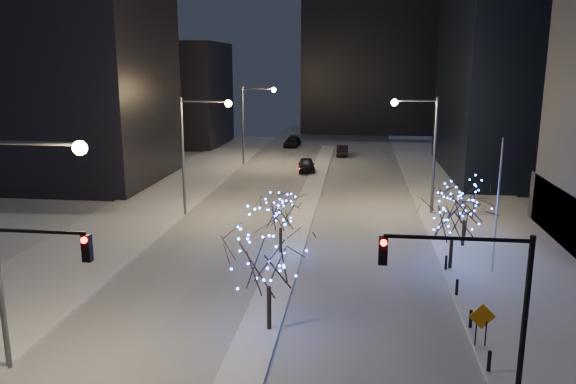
% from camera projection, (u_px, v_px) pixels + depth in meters
% --- Properties ---
extents(road, '(20.00, 130.00, 0.02)m').
position_uv_depth(road, '(309.00, 197.00, 54.69)').
color(road, '#AEB3BD').
rests_on(road, ground).
extents(median, '(2.00, 80.00, 0.15)m').
position_uv_depth(median, '(305.00, 209.00, 49.84)').
color(median, silver).
rests_on(median, ground).
extents(east_sidewalk, '(10.00, 90.00, 0.15)m').
position_uv_depth(east_sidewalk, '(509.00, 253.00, 38.36)').
color(east_sidewalk, silver).
rests_on(east_sidewalk, ground).
extents(west_sidewalk, '(8.00, 90.00, 0.15)m').
position_uv_depth(west_sidewalk, '(105.00, 237.00, 41.85)').
color(west_sidewalk, silver).
rests_on(west_sidewalk, ground).
extents(filler_west_near, '(22.00, 18.00, 24.00)m').
position_uv_depth(filler_west_near, '(55.00, 71.00, 60.23)').
color(filler_west_near, black).
rests_on(filler_west_near, ground).
extents(filler_west_far, '(18.00, 16.00, 16.00)m').
position_uv_depth(filler_west_far, '(167.00, 94.00, 89.90)').
color(filler_west_far, black).
rests_on(filler_west_far, ground).
extents(horizon_block, '(24.00, 14.00, 42.00)m').
position_uv_depth(horizon_block, '(369.00, 18.00, 104.45)').
color(horizon_block, black).
rests_on(horizon_block, ground).
extents(street_lamp_w_near, '(4.40, 0.56, 10.00)m').
position_uv_depth(street_lamp_w_near, '(17.00, 222.00, 22.39)').
color(street_lamp_w_near, '#595E66').
rests_on(street_lamp_w_near, ground).
extents(street_lamp_w_mid, '(4.40, 0.56, 10.00)m').
position_uv_depth(street_lamp_w_mid, '(195.00, 140.00, 46.58)').
color(street_lamp_w_mid, '#595E66').
rests_on(street_lamp_w_mid, ground).
extents(street_lamp_w_far, '(4.40, 0.56, 10.00)m').
position_uv_depth(street_lamp_w_far, '(251.00, 114.00, 70.77)').
color(street_lamp_w_far, '#595E66').
rests_on(street_lamp_w_far, ground).
extents(street_lamp_east, '(3.90, 0.56, 10.00)m').
position_uv_depth(street_lamp_east, '(424.00, 140.00, 47.21)').
color(street_lamp_east, '#595E66').
rests_on(street_lamp_east, ground).
extents(traffic_signal_west, '(5.26, 0.43, 7.00)m').
position_uv_depth(traffic_signal_west, '(2.00, 283.00, 20.78)').
color(traffic_signal_west, black).
rests_on(traffic_signal_west, ground).
extents(traffic_signal_east, '(5.26, 0.43, 7.00)m').
position_uv_depth(traffic_signal_east, '(481.00, 295.00, 19.66)').
color(traffic_signal_east, black).
rests_on(traffic_signal_east, ground).
extents(flagpoles, '(1.35, 2.60, 8.00)m').
position_uv_depth(flagpoles, '(500.00, 194.00, 34.84)').
color(flagpoles, silver).
rests_on(flagpoles, east_sidewalk).
extents(bollards, '(0.16, 12.16, 0.90)m').
position_uv_depth(bollards, '(463.00, 302.00, 29.14)').
color(bollards, black).
rests_on(bollards, east_sidewalk).
extents(car_near, '(2.52, 5.04, 1.65)m').
position_uv_depth(car_near, '(306.00, 165.00, 67.45)').
color(car_near, black).
rests_on(car_near, ground).
extents(car_mid, '(1.72, 4.65, 1.52)m').
position_uv_depth(car_mid, '(342.00, 150.00, 79.45)').
color(car_mid, black).
rests_on(car_mid, ground).
extents(car_far, '(2.47, 5.47, 1.55)m').
position_uv_depth(car_far, '(292.00, 142.00, 88.14)').
color(car_far, black).
rests_on(car_far, ground).
extents(holiday_tree_median_near, '(5.16, 5.16, 5.85)m').
position_uv_depth(holiday_tree_median_near, '(269.00, 254.00, 26.34)').
color(holiday_tree_median_near, black).
rests_on(holiday_tree_median_near, median).
extents(holiday_tree_median_far, '(3.85, 3.85, 4.19)m').
position_uv_depth(holiday_tree_median_far, '(281.00, 212.00, 37.70)').
color(holiday_tree_median_far, black).
rests_on(holiday_tree_median_far, median).
extents(holiday_tree_plaza_near, '(4.82, 4.82, 5.35)m').
position_uv_depth(holiday_tree_plaza_near, '(453.00, 215.00, 34.54)').
color(holiday_tree_plaza_near, black).
rests_on(holiday_tree_plaza_near, east_sidewalk).
extents(holiday_tree_plaza_far, '(4.48, 4.48, 4.80)m').
position_uv_depth(holiday_tree_plaza_far, '(466.00, 202.00, 38.98)').
color(holiday_tree_plaza_far, black).
rests_on(holiday_tree_plaza_far, east_sidewalk).
extents(construction_sign, '(1.23, 0.18, 2.04)m').
position_uv_depth(construction_sign, '(482.00, 320.00, 25.30)').
color(construction_sign, black).
rests_on(construction_sign, east_sidewalk).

